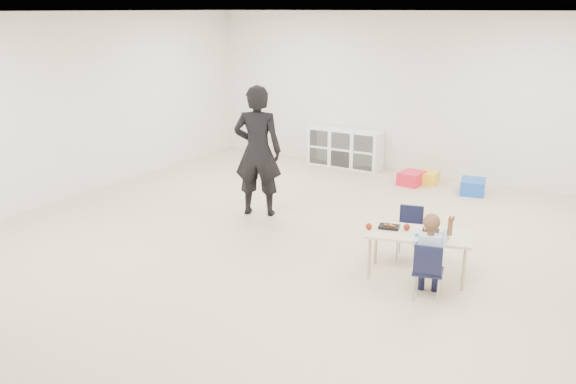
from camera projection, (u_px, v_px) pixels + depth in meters
The scene contains 16 objects.
room at pixel (277, 141), 6.89m from camera, with size 9.00×9.02×2.80m.
table at pixel (418, 254), 6.66m from camera, with size 1.21×0.80×0.51m.
chair_near at pixel (428, 270), 6.15m from camera, with size 0.30×0.28×0.61m, color black, non-canonical shape.
chair_far at pixel (409, 233), 7.14m from camera, with size 0.30×0.28×0.61m, color black, non-canonical shape.
child at pixel (429, 254), 6.09m from camera, with size 0.41×0.41×0.96m, color #A0BCD9, non-canonical shape.
lunch_tray_near at pixel (429, 231), 6.58m from camera, with size 0.22×0.16×0.03m, color black.
lunch_tray_far at pixel (389, 227), 6.72m from camera, with size 0.22×0.16×0.03m, color black.
milk_carton at pixel (419, 232), 6.47m from camera, with size 0.07×0.07×0.10m, color white.
bread_roll at pixel (444, 235), 6.43m from camera, with size 0.09×0.09×0.07m, color #B48B4A.
apple_near at pixel (407, 227), 6.65m from camera, with size 0.07×0.07×0.07m, color maroon.
apple_far at pixel (369, 227), 6.67m from camera, with size 0.07×0.07×0.07m, color maroon.
cubby_shelf at pixel (345, 148), 11.29m from camera, with size 1.40×0.40×0.70m, color white.
adult at pixel (258, 151), 8.51m from camera, with size 0.67×0.44×1.85m, color black.
bin_red at pixel (412, 178), 10.19m from camera, with size 0.35×0.44×0.22m, color red.
bin_yellow at pixel (428, 177), 10.27m from camera, with size 0.32×0.41×0.20m, color yellow.
bin_blue at pixel (473, 187), 9.69m from camera, with size 0.37×0.47×0.23m, color #184DB4.
Camera 1 is at (3.60, -5.72, 2.84)m, focal length 38.00 mm.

